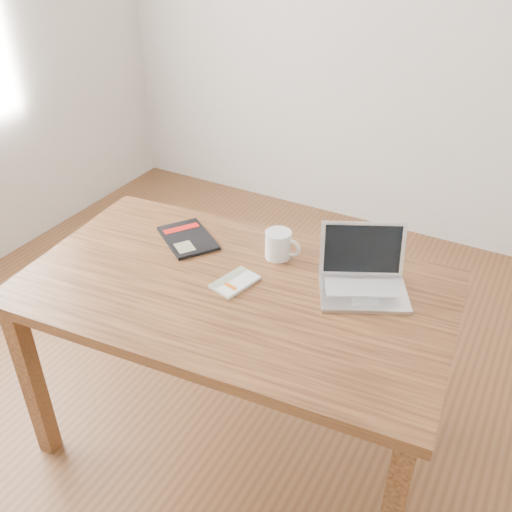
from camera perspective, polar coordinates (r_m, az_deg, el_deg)
The scene contains 6 objects.
room at distance 1.56m, azimuth -2.93°, elevation 13.82°, with size 4.04×4.04×2.70m.
desk at distance 1.95m, azimuth -2.14°, elevation -5.12°, with size 1.50×0.94×0.75m.
white_guidebook at distance 1.91m, azimuth -2.10°, elevation -2.64°, with size 0.13×0.17×0.01m.
black_guidebook at distance 2.16m, azimuth -6.85°, elevation 1.79°, with size 0.29×0.27×0.01m.
laptop at distance 1.90m, azimuth 10.66°, elevation -2.04°, with size 0.36×0.34×0.20m.
coffee_mug at distance 2.02m, azimuth 2.31°, elevation 1.19°, with size 0.13×0.09×0.10m.
Camera 1 is at (0.71, -1.25, 1.87)m, focal length 40.00 mm.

